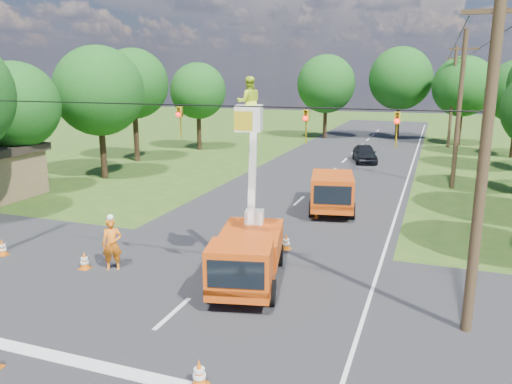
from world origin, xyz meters
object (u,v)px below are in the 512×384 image
at_px(tree_far_a, 326,84).
at_px(tree_left_c, 16,106).
at_px(pole_right_near, 484,157).
at_px(ground_worker, 112,244).
at_px(tree_left_e, 133,84).
at_px(tree_far_b, 400,79).
at_px(traffic_cone_5, 2,248).
at_px(traffic_cone_1, 199,373).
at_px(traffic_cone_2, 286,242).
at_px(traffic_cone_4, 84,261).
at_px(tree_far_c, 463,86).
at_px(tree_left_f, 198,91).
at_px(tree_left_d, 99,91).
at_px(distant_car, 365,153).
at_px(second_truck, 332,190).
at_px(traffic_cone_3, 315,212).
at_px(pole_right_far, 452,96).
at_px(pole_right_mid, 459,109).
at_px(bucket_truck, 248,242).

bearing_deg(tree_far_a, tree_left_c, -108.69).
height_order(pole_right_near, tree_far_a, pole_right_near).
xyz_separation_m(ground_worker, tree_left_e, (-12.89, 21.54, 5.47)).
bearing_deg(tree_far_b, traffic_cone_5, -105.09).
xyz_separation_m(traffic_cone_1, traffic_cone_2, (-0.77, 9.83, 0.00)).
distance_m(ground_worker, traffic_cone_4, 1.29).
relative_size(tree_left_e, tree_far_b, 0.91).
relative_size(traffic_cone_2, tree_far_c, 0.08).
height_order(traffic_cone_4, traffic_cone_5, same).
xyz_separation_m(tree_left_c, tree_left_f, (1.70, 21.00, 0.25)).
xyz_separation_m(traffic_cone_1, tree_left_e, (-19.20, 27.02, 6.13)).
xyz_separation_m(ground_worker, tree_left_d, (-11.09, 14.54, 5.10)).
bearing_deg(tree_far_b, ground_worker, -98.82).
distance_m(distant_car, traffic_cone_1, 33.00).
bearing_deg(ground_worker, tree_left_d, 99.18).
relative_size(distant_car, tree_left_e, 0.47).
distance_m(traffic_cone_4, tree_left_d, 18.86).
distance_m(second_truck, tree_far_c, 31.53).
height_order(traffic_cone_3, pole_right_near, pole_right_near).
bearing_deg(tree_left_d, pole_right_far, 46.77).
distance_m(ground_worker, tree_left_c, 15.84).
height_order(traffic_cone_3, tree_far_b, tree_far_b).
bearing_deg(pole_right_near, traffic_cone_3, 124.57).
distance_m(pole_right_mid, tree_left_d, 24.05).
distance_m(traffic_cone_4, pole_right_mid, 24.48).
relative_size(pole_right_near, pole_right_mid, 1.00).
height_order(bucket_truck, pole_right_far, pole_right_far).
bearing_deg(traffic_cone_5, bucket_truck, 4.50).
distance_m(pole_right_near, tree_left_e, 33.56).
bearing_deg(traffic_cone_2, pole_right_far, 78.96).
relative_size(tree_left_d, tree_far_b, 0.90).
bearing_deg(pole_right_near, tree_left_e, 138.99).
bearing_deg(pole_right_far, traffic_cone_4, -108.65).
bearing_deg(second_truck, tree_left_e, 140.08).
relative_size(traffic_cone_2, tree_far_a, 0.07).
height_order(distant_car, traffic_cone_3, distant_car).
height_order(traffic_cone_1, pole_right_mid, pole_right_mid).
bearing_deg(pole_right_near, tree_far_a, 107.43).
xyz_separation_m(distant_car, traffic_cone_3, (-0.03, -18.06, -0.39)).
height_order(distant_car, tree_left_d, tree_left_d).
relative_size(traffic_cone_1, traffic_cone_3, 1.00).
height_order(traffic_cone_1, tree_left_d, tree_left_d).
relative_size(traffic_cone_5, tree_left_c, 0.09).
relative_size(traffic_cone_3, tree_left_d, 0.08).
bearing_deg(distant_car, pole_right_far, 45.36).
bearing_deg(tree_left_f, traffic_cone_1, -63.84).
distance_m(tree_left_d, tree_far_c, 36.46).
relative_size(pole_right_near, tree_left_e, 1.06).
relative_size(distant_car, tree_far_c, 0.48).
height_order(bucket_truck, tree_far_a, tree_far_a).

